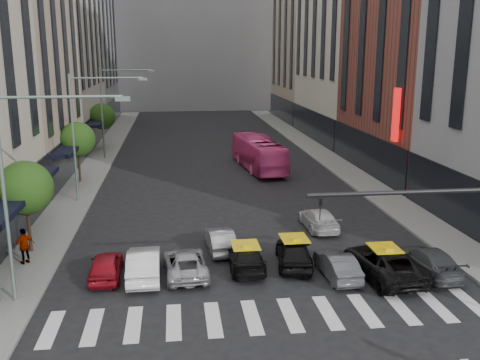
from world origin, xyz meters
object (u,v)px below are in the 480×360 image
object	(u,v)px
streetlamp_mid	(86,121)
car_red	(106,266)
pedestrian_far	(25,246)
taxi_left	(245,257)
car_white_front	(144,264)
streetlamp_near	(26,170)
bus	(258,153)
streetlamp_far	(111,101)
taxi_center	(294,252)

from	to	relation	value
streetlamp_mid	car_red	distance (m)	14.96
car_red	pedestrian_far	distance (m)	4.70
car_red	taxi_left	bearing A→B (deg)	-178.39
taxi_left	car_white_front	bearing A→B (deg)	6.03
streetlamp_near	bus	xyz separation A→B (m)	(13.72, 25.54, -4.40)
streetlamp_far	pedestrian_far	world-z (taller)	streetlamp_far
streetlamp_far	bus	xyz separation A→B (m)	(13.72, -6.46, -4.40)
streetlamp_far	bus	size ratio (longest dim) A/B	0.84
car_red	streetlamp_mid	bearing A→B (deg)	-79.95
streetlamp_far	car_red	size ratio (longest dim) A/B	2.45
car_red	pedestrian_far	xyz separation A→B (m)	(-4.23, 2.00, 0.45)
car_white_front	taxi_center	bearing A→B (deg)	-176.66
streetlamp_mid	car_white_front	size ratio (longest dim) A/B	2.06
streetlamp_near	taxi_center	bearing A→B (deg)	12.54
car_red	pedestrian_far	world-z (taller)	pedestrian_far
streetlamp_mid	pedestrian_far	size ratio (longest dim) A/B	4.87
car_red	streetlamp_near	bearing A→B (deg)	39.64
bus	taxi_left	bearing A→B (deg)	73.00
car_white_front	bus	distance (m)	25.26
streetlamp_near	taxi_left	xyz separation A→B (m)	(9.44, 2.55, -5.29)
streetlamp_mid	car_red	xyz separation A→B (m)	(2.64, -13.74, -5.28)
car_red	taxi_center	size ratio (longest dim) A/B	0.87
car_white_front	taxi_left	world-z (taller)	car_white_front
car_white_front	taxi_left	distance (m)	5.02
car_white_front	bus	size ratio (longest dim) A/B	0.40
car_red	bus	world-z (taller)	bus
taxi_center	streetlamp_mid	bearing A→B (deg)	-40.76
streetlamp_mid	car_red	size ratio (longest dim) A/B	2.45
taxi_left	streetlamp_mid	bearing A→B (deg)	-54.52
taxi_left	bus	world-z (taller)	bus
streetlamp_near	streetlamp_mid	size ratio (longest dim) A/B	1.00
streetlamp_near	taxi_center	world-z (taller)	streetlamp_near
streetlamp_far	taxi_left	bearing A→B (deg)	-72.22
streetlamp_near	streetlamp_mid	bearing A→B (deg)	90.00
streetlamp_near	streetlamp_far	bearing A→B (deg)	90.00
streetlamp_near	streetlamp_far	distance (m)	32.00
streetlamp_near	car_red	world-z (taller)	streetlamp_near
streetlamp_near	car_white_front	world-z (taller)	streetlamp_near
pedestrian_far	taxi_center	bearing A→B (deg)	131.87
streetlamp_near	car_white_front	xyz separation A→B (m)	(4.45, 2.05, -5.19)
taxi_left	bus	bearing A→B (deg)	-100.12
streetlamp_near	car_red	bearing A→B (deg)	40.47
taxi_center	bus	size ratio (longest dim) A/B	0.39
car_red	streetlamp_far	bearing A→B (deg)	-85.75
streetlamp_near	car_red	distance (m)	6.32
streetlamp_far	taxi_left	size ratio (longest dim) A/B	2.13
car_white_front	taxi_left	xyz separation A→B (m)	(4.99, 0.49, -0.11)
taxi_center	streetlamp_near	bearing A→B (deg)	19.95
streetlamp_far	car_white_front	size ratio (longest dim) A/B	2.06
car_white_front	taxi_center	size ratio (longest dim) A/B	1.04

